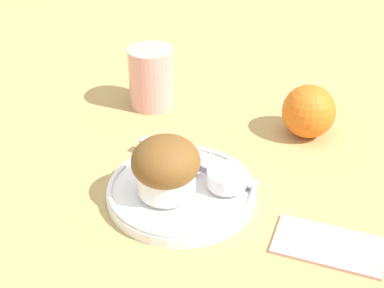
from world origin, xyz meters
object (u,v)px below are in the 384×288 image
(juice_glass, at_px, (152,78))
(butter_knife, at_px, (196,161))
(muffin, at_px, (166,167))
(orange_fruit, at_px, (309,111))

(juice_glass, bearing_deg, butter_knife, -49.86)
(butter_knife, bearing_deg, juice_glass, 145.62)
(butter_knife, xyz_separation_m, juice_glass, (-0.14, 0.16, 0.03))
(muffin, xyz_separation_m, butter_knife, (0.01, 0.07, -0.03))
(muffin, relative_size, juice_glass, 0.86)
(butter_knife, height_order, orange_fruit, orange_fruit)
(muffin, distance_m, juice_glass, 0.26)
(muffin, xyz_separation_m, orange_fruit, (0.14, 0.23, -0.02))
(muffin, bearing_deg, orange_fruit, 58.73)
(muffin, distance_m, butter_knife, 0.08)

